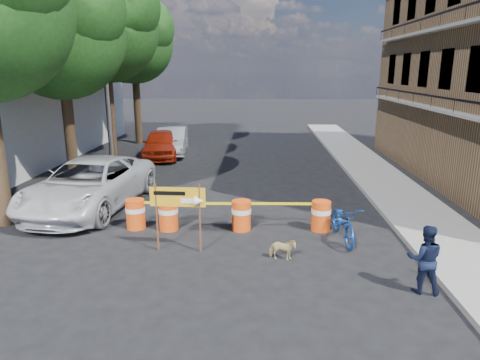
# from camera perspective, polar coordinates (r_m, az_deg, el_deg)

# --- Properties ---
(ground) EXTENTS (120.00, 120.00, 0.00)m
(ground) POSITION_cam_1_polar(r_m,az_deg,el_deg) (11.17, -2.65, -10.06)
(ground) COLOR black
(ground) RESTS_ON ground
(sidewalk_east) EXTENTS (2.40, 40.00, 0.15)m
(sidewalk_east) POSITION_cam_1_polar(r_m,az_deg,el_deg) (17.55, 19.85, -1.45)
(sidewalk_east) COLOR gray
(sidewalk_east) RESTS_ON ground
(tree_mid_a) EXTENTS (5.25, 5.00, 8.68)m
(tree_mid_a) POSITION_cam_1_polar(r_m,az_deg,el_deg) (18.82, -22.70, 17.62)
(tree_mid_a) COLOR #332316
(tree_mid_a) RESTS_ON ground
(tree_mid_b) EXTENTS (5.67, 5.40, 9.62)m
(tree_mid_b) POSITION_cam_1_polar(r_m,az_deg,el_deg) (23.51, -17.51, 18.96)
(tree_mid_b) COLOR #332316
(tree_mid_b) RESTS_ON ground
(tree_far) EXTENTS (5.04, 4.80, 8.84)m
(tree_far) POSITION_cam_1_polar(r_m,az_deg,el_deg) (28.23, -13.89, 17.33)
(tree_far) COLOR #332316
(tree_far) RESTS_ON ground
(streetlamp) EXTENTS (1.25, 0.18, 8.00)m
(streetlamp) POSITION_cam_1_polar(r_m,az_deg,el_deg) (20.79, -17.26, 13.17)
(streetlamp) COLOR gray
(streetlamp) RESTS_ON ground
(barrel_far_left) EXTENTS (0.58, 0.58, 0.90)m
(barrel_far_left) POSITION_cam_1_polar(r_m,az_deg,el_deg) (13.20, -13.77, -4.33)
(barrel_far_left) COLOR #EB450D
(barrel_far_left) RESTS_ON ground
(barrel_mid_left) EXTENTS (0.58, 0.58, 0.90)m
(barrel_mid_left) POSITION_cam_1_polar(r_m,az_deg,el_deg) (12.89, -9.52, -4.57)
(barrel_mid_left) COLOR #EB450D
(barrel_mid_left) RESTS_ON ground
(barrel_mid_right) EXTENTS (0.58, 0.58, 0.90)m
(barrel_mid_right) POSITION_cam_1_polar(r_m,az_deg,el_deg) (12.71, 0.18, -4.65)
(barrel_mid_right) COLOR #EB450D
(barrel_mid_right) RESTS_ON ground
(barrel_far_right) EXTENTS (0.58, 0.58, 0.90)m
(barrel_far_right) POSITION_cam_1_polar(r_m,az_deg,el_deg) (12.89, 10.74, -4.62)
(barrel_far_right) COLOR #EB450D
(barrel_far_right) RESTS_ON ground
(detour_sign) EXTENTS (1.44, 0.27, 1.85)m
(detour_sign) POSITION_cam_1_polar(r_m,az_deg,el_deg) (11.03, -7.37, -2.97)
(detour_sign) COLOR #592D19
(detour_sign) RESTS_ON ground
(pedestrian) EXTENTS (0.83, 0.70, 1.51)m
(pedestrian) POSITION_cam_1_polar(r_m,az_deg,el_deg) (9.99, 23.41, -9.65)
(pedestrian) COLOR black
(pedestrian) RESTS_ON ground
(bicycle) EXTENTS (0.80, 1.13, 2.03)m
(bicycle) POSITION_cam_1_polar(r_m,az_deg,el_deg) (12.11, 13.75, -3.33)
(bicycle) COLOR #13419F
(bicycle) RESTS_ON ground
(dog) EXTENTS (0.71, 0.40, 0.57)m
(dog) POSITION_cam_1_polar(r_m,az_deg,el_deg) (10.88, 5.66, -9.18)
(dog) COLOR tan
(dog) RESTS_ON ground
(suv_white) EXTENTS (3.48, 6.35, 1.69)m
(suv_white) POSITION_cam_1_polar(r_m,az_deg,el_deg) (15.44, -19.43, -0.57)
(suv_white) COLOR silver
(suv_white) RESTS_ON ground
(sedan_red) EXTENTS (2.39, 4.66, 1.52)m
(sedan_red) POSITION_cam_1_polar(r_m,az_deg,el_deg) (23.48, -10.52, 4.77)
(sedan_red) COLOR #A9240E
(sedan_red) RESTS_ON ground
(sedan_silver) EXTENTS (2.05, 4.64, 1.48)m
(sedan_silver) POSITION_cam_1_polar(r_m,az_deg,el_deg) (24.46, -9.09, 5.18)
(sedan_silver) COLOR silver
(sedan_silver) RESTS_ON ground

